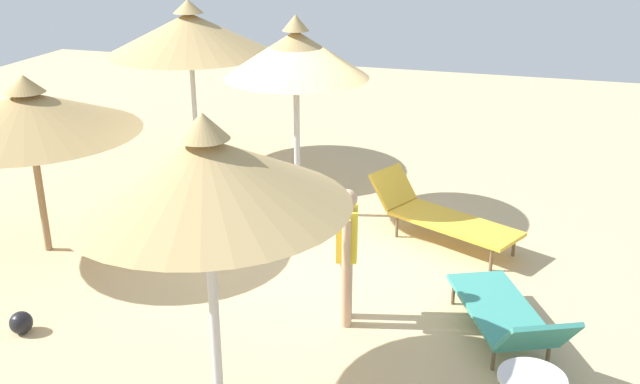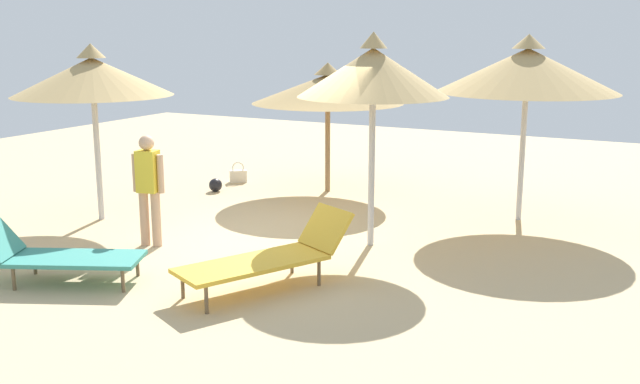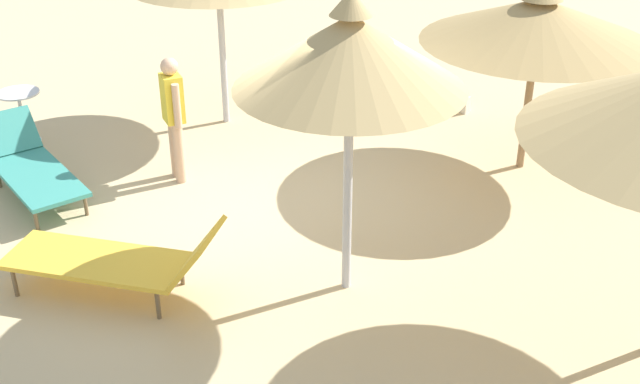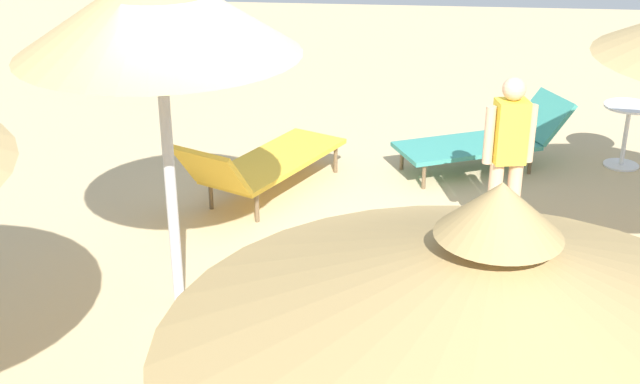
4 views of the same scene
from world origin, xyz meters
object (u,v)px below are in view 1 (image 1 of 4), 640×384
(parasol_umbrella_far_right, at_px, (296,54))
(lounge_chair_back, at_px, (439,215))
(parasol_umbrella_far_left, at_px, (28,112))
(beach_ball, at_px, (21,323))
(parasol_umbrella_edge, at_px, (190,33))
(person_standing_near_left, at_px, (347,249))
(parasol_umbrella_front, at_px, (205,172))
(lounge_chair_center, at_px, (508,315))

(parasol_umbrella_far_right, xyz_separation_m, lounge_chair_back, (2.15, -0.34, -2.01))
(parasol_umbrella_far_left, height_order, parasol_umbrella_far_right, parasol_umbrella_far_right)
(parasol_umbrella_far_right, relative_size, beach_ball, 11.96)
(parasol_umbrella_far_left, xyz_separation_m, parasol_umbrella_edge, (0.46, 3.65, 0.45))
(parasol_umbrella_edge, bearing_deg, lounge_chair_back, -22.54)
(parasol_umbrella_edge, xyz_separation_m, beach_ball, (0.54, -5.49, -2.23))
(parasol_umbrella_edge, relative_size, parasol_umbrella_far_right, 0.99)
(lounge_chair_back, height_order, person_standing_near_left, person_standing_near_left)
(parasol_umbrella_far_right, height_order, person_standing_near_left, parasol_umbrella_far_right)
(parasol_umbrella_front, relative_size, parasol_umbrella_far_right, 0.94)
(parasol_umbrella_edge, relative_size, beach_ball, 11.78)
(lounge_chair_center, bearing_deg, person_standing_near_left, -179.70)
(parasol_umbrella_far_left, height_order, lounge_chair_center, parasol_umbrella_far_left)
(parasol_umbrella_edge, distance_m, lounge_chair_back, 5.28)
(lounge_chair_back, relative_size, beach_ball, 8.97)
(parasol_umbrella_edge, relative_size, lounge_chair_back, 1.31)
(parasol_umbrella_front, height_order, person_standing_near_left, parasol_umbrella_front)
(parasol_umbrella_edge, relative_size, lounge_chair_center, 1.43)
(parasol_umbrella_far_left, bearing_deg, beach_ball, -61.50)
(lounge_chair_back, distance_m, person_standing_near_left, 2.52)
(parasol_umbrella_edge, height_order, parasol_umbrella_far_right, parasol_umbrella_far_right)
(parasol_umbrella_front, xyz_separation_m, beach_ball, (-2.51, 0.44, -2.14))
(parasol_umbrella_front, height_order, lounge_chair_center, parasol_umbrella_front)
(lounge_chair_back, relative_size, person_standing_near_left, 1.41)
(lounge_chair_center, bearing_deg, beach_ball, -166.05)
(parasol_umbrella_edge, height_order, lounge_chair_center, parasol_umbrella_edge)
(parasol_umbrella_edge, height_order, lounge_chair_back, parasol_umbrella_edge)
(parasol_umbrella_far_right, distance_m, lounge_chair_center, 4.65)
(person_standing_near_left, bearing_deg, beach_ball, -159.41)
(parasol_umbrella_far_left, relative_size, lounge_chair_back, 1.26)
(parasol_umbrella_far_left, distance_m, person_standing_near_left, 4.45)
(parasol_umbrella_far_right, xyz_separation_m, beach_ball, (-1.84, -3.95, -2.28))
(parasol_umbrella_edge, bearing_deg, beach_ball, -84.40)
(parasol_umbrella_far_right, distance_m, beach_ball, 4.92)
(parasol_umbrella_front, distance_m, lounge_chair_back, 4.69)
(parasol_umbrella_far_left, xyz_separation_m, beach_ball, (1.00, -1.84, -1.78))
(beach_ball, bearing_deg, parasol_umbrella_far_left, 118.50)
(parasol_umbrella_front, distance_m, parasol_umbrella_edge, 6.66)
(parasol_umbrella_far_right, relative_size, lounge_chair_back, 1.33)
(lounge_chair_back, distance_m, beach_ball, 5.38)
(person_standing_near_left, bearing_deg, parasol_umbrella_far_left, 172.03)
(parasol_umbrella_far_right, bearing_deg, parasol_umbrella_edge, 147.13)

